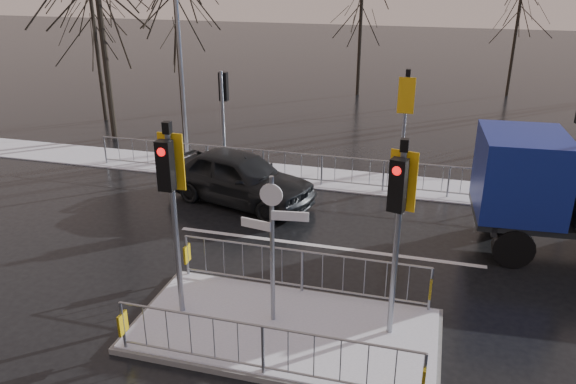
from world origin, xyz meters
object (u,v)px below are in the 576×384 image
(traffic_island, at_px, (284,316))
(street_lamp_left, at_px, (181,35))
(flatbed_truck, at_px, (558,192))
(car_far_lane, at_px, (239,177))

(traffic_island, distance_m, street_lamp_left, 12.17)
(traffic_island, bearing_deg, flatbed_truck, 42.86)
(traffic_island, distance_m, car_far_lane, 6.75)
(flatbed_truck, bearing_deg, car_far_lane, 174.22)
(traffic_island, height_order, car_far_lane, traffic_island)
(flatbed_truck, relative_size, street_lamp_left, 0.81)
(traffic_island, relative_size, street_lamp_left, 0.73)
(car_far_lane, distance_m, flatbed_truck, 8.69)
(traffic_island, distance_m, flatbed_truck, 7.62)
(traffic_island, relative_size, flatbed_truck, 0.90)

